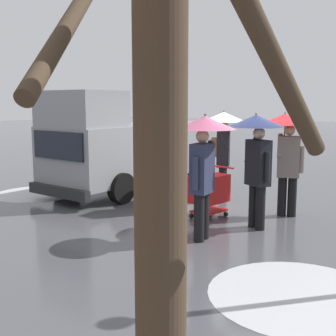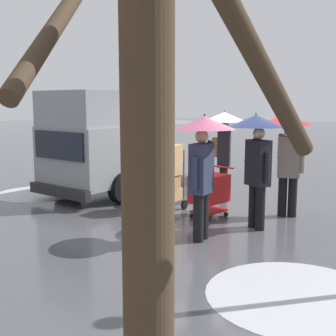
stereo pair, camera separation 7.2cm
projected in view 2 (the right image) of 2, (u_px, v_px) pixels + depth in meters
name	position (u px, v px, depth m)	size (l,w,h in m)	color
ground_plane	(226.00, 213.00, 9.38)	(90.00, 90.00, 0.00)	#4C4C51
slush_patch_under_van	(38.00, 193.00, 11.39)	(2.13, 2.13, 0.01)	silver
slush_patch_mid_street	(298.00, 295.00, 5.39)	(2.27, 2.27, 0.01)	silver
cargo_van_parked_right	(130.00, 146.00, 11.78)	(2.20, 5.34, 2.60)	gray
shopping_cart_vendor	(209.00, 190.00, 8.96)	(0.64, 0.88, 1.04)	red
hand_dolly_boxes	(168.00, 173.00, 9.52)	(0.54, 0.72, 1.44)	#515156
pedestrian_pink_side	(257.00, 144.00, 8.06)	(1.04, 1.04, 2.15)	black
pedestrian_black_side	(287.00, 140.00, 8.92)	(1.04, 1.04, 2.15)	black
pedestrian_white_side	(224.00, 135.00, 10.33)	(1.04, 1.04, 2.15)	black
pedestrian_far_side	(203.00, 148.00, 7.38)	(1.04, 1.04, 2.15)	black
bare_tree_near	(149.00, 216.00, 1.96)	(1.19, 1.13, 3.79)	#423323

